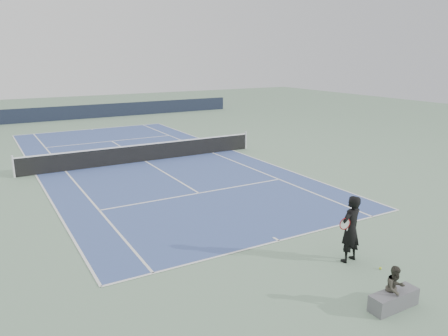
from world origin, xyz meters
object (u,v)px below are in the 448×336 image
tennis_player (350,229)px  tennis_ball (380,268)px  tennis_net (145,152)px  spectator_bench (394,294)px

tennis_player → tennis_ball: 1.28m
tennis_net → tennis_player: 13.94m
tennis_net → tennis_player: tennis_player is taller
tennis_net → tennis_ball: (1.26, -14.70, -0.47)m
tennis_net → tennis_ball: size_ratio=184.45×
spectator_bench → tennis_net: bearing=90.2°
tennis_ball → spectator_bench: size_ratio=0.05×
tennis_net → spectator_bench: bearing=-89.8°
tennis_ball → spectator_bench: 1.89m
tennis_net → tennis_player: size_ratio=6.76×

